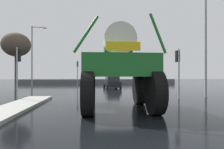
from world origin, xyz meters
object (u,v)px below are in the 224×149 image
oversize_sprayer (118,69)px  sedan_ahead (112,83)px  traffic_signal_near_left (18,62)px  bare_tree_left (16,45)px  traffic_signal_far_right (78,68)px  traffic_signal_far_left (82,69)px  streetlight_near_right (207,32)px  streetlight_far_left (33,53)px  traffic_signal_near_right (178,62)px

oversize_sprayer → sedan_ahead: (1.12, 15.38, -1.32)m
traffic_signal_near_left → bare_tree_left: bare_tree_left is taller
sedan_ahead → traffic_signal_far_right: 7.33m
traffic_signal_far_left → bare_tree_left: bearing=-129.0°
traffic_signal_near_left → traffic_signal_far_left: size_ratio=0.99×
traffic_signal_near_left → streetlight_near_right: (13.97, 0.70, 2.46)m
oversize_sprayer → bare_tree_left: bare_tree_left is taller
streetlight_far_left → streetlight_near_right: bearing=-37.8°
traffic_signal_far_right → traffic_signal_far_left: bearing=0.4°
sedan_ahead → traffic_signal_near_right: (3.76, -11.58, 1.92)m
traffic_signal_far_right → bare_tree_left: size_ratio=0.62×
bare_tree_left → traffic_signal_far_right: bearing=54.3°
traffic_signal_near_left → traffic_signal_far_left: traffic_signal_far_left is taller
traffic_signal_near_right → streetlight_near_right: (2.73, 0.70, 2.43)m
traffic_signal_far_left → bare_tree_left: size_ratio=0.57×
traffic_signal_near_right → streetlight_far_left: 20.55m
streetlight_far_left → oversize_sprayer: bearing=-61.4°
streetlight_near_right → bare_tree_left: (-17.37, 7.58, -0.06)m
traffic_signal_near_left → traffic_signal_far_right: (2.52, 16.52, 0.28)m
streetlight_far_left → bare_tree_left: streetlight_far_left is taller
oversize_sprayer → sedan_ahead: oversize_sprayer is taller
oversize_sprayer → traffic_signal_near_right: (4.89, 3.80, 0.60)m
sedan_ahead → traffic_signal_far_left: 6.77m
traffic_signal_near_left → bare_tree_left: bearing=112.3°
oversize_sprayer → bare_tree_left: size_ratio=0.80×
traffic_signal_near_right → traffic_signal_far_left: traffic_signal_far_left is taller
traffic_signal_far_left → streetlight_far_left: streetlight_far_left is taller
sedan_ahead → bare_tree_left: 12.15m
sedan_ahead → traffic_signal_near_left: (-7.48, -11.58, 1.89)m
oversize_sprayer → traffic_signal_far_right: oversize_sprayer is taller
sedan_ahead → streetlight_near_right: 13.40m
traffic_signal_near_left → bare_tree_left: 9.26m
traffic_signal_far_right → traffic_signal_near_right: bearing=-62.2°
streetlight_far_left → bare_tree_left: size_ratio=1.36×
oversize_sprayer → traffic_signal_far_right: size_ratio=1.29×
sedan_ahead → bare_tree_left: bearing=101.6°
traffic_signal_far_left → traffic_signal_near_left: bearing=-101.2°
oversize_sprayer → traffic_signal_near_right: 6.22m
traffic_signal_near_left → streetlight_far_left: bearing=103.7°
sedan_ahead → oversize_sprayer: bearing=170.5°
traffic_signal_far_left → bare_tree_left: bare_tree_left is taller
traffic_signal_far_left → streetlight_near_right: size_ratio=0.40×
traffic_signal_far_left → oversize_sprayer: bearing=-81.4°
traffic_signal_near_left → streetlight_far_left: 14.78m
traffic_signal_near_left → bare_tree_left: (-3.40, 8.28, 2.40)m
traffic_signal_near_left → traffic_signal_far_right: traffic_signal_far_right is taller
streetlight_near_right → traffic_signal_far_left: bearing=124.1°
traffic_signal_near_right → streetlight_far_left: (-14.70, 14.20, 2.17)m
traffic_signal_near_left → streetlight_near_right: 14.20m
streetlight_near_right → oversize_sprayer: bearing=-149.4°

